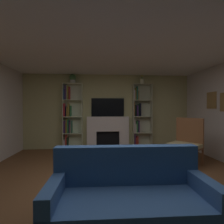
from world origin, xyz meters
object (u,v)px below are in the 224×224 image
at_px(vase_with_flowers, 142,81).
at_px(couch, 130,204).
at_px(bookshelf_left, 70,117).
at_px(fireplace, 108,132).
at_px(bookshelf_right, 139,117).
at_px(armchair, 186,141).
at_px(tv, 108,107).
at_px(potted_plant, 73,79).

xyz_separation_m(vase_with_flowers, couch, (-1.13, -4.04, -2.00)).
bearing_deg(bookshelf_left, couch, -72.78).
distance_m(fireplace, bookshelf_right, 1.19).
bearing_deg(armchair, vase_with_flowers, 109.74).
height_order(couch, armchair, armchair).
bearing_deg(bookshelf_left, vase_with_flowers, -1.17).
bearing_deg(bookshelf_right, tv, 176.12).
xyz_separation_m(fireplace, bookshelf_left, (-1.24, 0.01, 0.51)).
relative_size(fireplace, bookshelf_right, 0.69).
distance_m(bookshelf_left, bookshelf_right, 2.32).
xyz_separation_m(bookshelf_right, potted_plant, (-2.24, -0.05, 1.26)).
distance_m(bookshelf_right, vase_with_flowers, 1.21).
relative_size(potted_plant, vase_with_flowers, 0.98).
bearing_deg(armchair, bookshelf_right, 111.45).
relative_size(fireplace, bookshelf_left, 0.69).
relative_size(potted_plant, couch, 0.17).
height_order(bookshelf_right, vase_with_flowers, vase_with_flowers).
relative_size(tv, bookshelf_left, 0.50).
bearing_deg(fireplace, tv, 90.00).
bearing_deg(fireplace, bookshelf_right, 0.30).
distance_m(vase_with_flowers, armchair, 2.57).
xyz_separation_m(tv, bookshelf_left, (-1.24, -0.07, -0.32)).
xyz_separation_m(bookshelf_left, bookshelf_right, (2.32, -0.00, 0.00)).
height_order(fireplace, vase_with_flowers, vase_with_flowers).
bearing_deg(potted_plant, tv, 5.91).
height_order(fireplace, bookshelf_left, bookshelf_left).
height_order(fireplace, bookshelf_right, bookshelf_right).
bearing_deg(bookshelf_right, couch, -104.45).
distance_m(potted_plant, armchair, 3.90).
bearing_deg(vase_with_flowers, fireplace, 178.01).
relative_size(fireplace, armchair, 1.33).
height_order(bookshelf_left, armchair, bookshelf_left).
bearing_deg(bookshelf_left, potted_plant, -31.21).
bearing_deg(couch, tv, 90.36).
relative_size(bookshelf_left, couch, 1.23).
distance_m(fireplace, potted_plant, 2.12).
height_order(tv, bookshelf_left, bookshelf_left).
xyz_separation_m(vase_with_flowers, armchair, (0.64, -1.80, -1.73)).
bearing_deg(armchair, potted_plant, 148.79).
bearing_deg(potted_plant, couch, -73.65).
height_order(tv, couch, tv).
bearing_deg(bookshelf_right, fireplace, -179.70).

